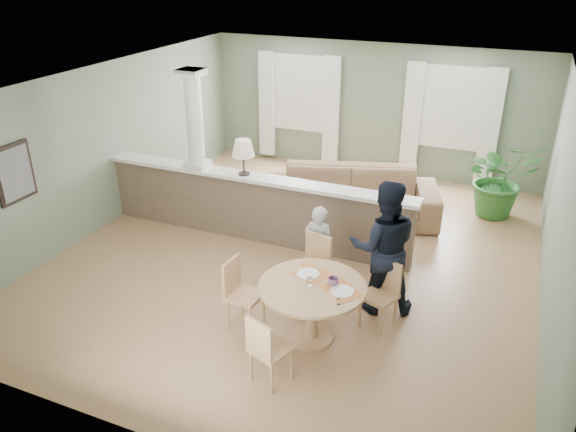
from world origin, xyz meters
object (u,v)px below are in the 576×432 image
at_px(chair_side, 240,290).
at_px(child_person, 319,247).
at_px(chair_far_boy, 313,266).
at_px(chair_near, 266,348).
at_px(man_person, 383,247).
at_px(houseplant, 500,179).
at_px(dining_table, 313,296).
at_px(sofa, 350,196).
at_px(chair_far_man, 382,290).

height_order(chair_side, child_person, child_person).
height_order(chair_far_boy, chair_near, chair_far_boy).
distance_m(child_person, man_person, 0.99).
bearing_deg(chair_near, houseplant, -89.59).
height_order(dining_table, chair_near, dining_table).
relative_size(sofa, houseplant, 2.19).
distance_m(houseplant, chair_near, 5.92).
bearing_deg(chair_near, man_person, -92.25).
distance_m(dining_table, chair_near, 0.95).
bearing_deg(child_person, chair_far_boy, 103.69).
bearing_deg(chair_far_man, man_person, 128.45).
height_order(dining_table, chair_far_man, dining_table).
xyz_separation_m(chair_far_boy, chair_side, (-0.65, -0.87, -0.03)).
relative_size(sofa, dining_table, 2.37).
height_order(sofa, chair_far_boy, chair_far_boy).
distance_m(dining_table, chair_far_man, 0.96).
bearing_deg(houseplant, sofa, -153.30).
bearing_deg(chair_far_man, houseplant, 95.69).
bearing_deg(chair_far_man, sofa, 135.64).
distance_m(sofa, houseplant, 2.67).
relative_size(houseplant, chair_side, 1.53).
bearing_deg(child_person, chair_far_man, 161.18).
distance_m(chair_far_boy, chair_near, 1.75).
xyz_separation_m(houseplant, chair_far_boy, (-2.08, -3.84, -0.17)).
bearing_deg(chair_side, sofa, -1.31).
height_order(sofa, chair_near, sofa).
relative_size(sofa, chair_near, 3.49).
bearing_deg(chair_side, child_person, -22.37).
height_order(houseplant, chair_far_man, houseplant).
height_order(chair_far_man, man_person, man_person).
bearing_deg(child_person, dining_table, 113.46).
xyz_separation_m(houseplant, dining_table, (-1.77, -4.66, -0.08)).
bearing_deg(sofa, chair_side, -112.71).
bearing_deg(chair_near, child_person, -65.81).
relative_size(chair_far_man, man_person, 0.48).
bearing_deg(dining_table, chair_far_man, 43.84).
distance_m(chair_far_man, man_person, 0.55).
bearing_deg(chair_near, dining_table, -81.49).
distance_m(chair_near, man_person, 2.09).
distance_m(chair_far_boy, chair_side, 1.08).
relative_size(houseplant, man_person, 0.76).
bearing_deg(chair_far_man, chair_side, -135.60).
xyz_separation_m(sofa, man_person, (1.19, -2.48, 0.47)).
bearing_deg(chair_far_boy, sofa, 112.35).
relative_size(chair_far_man, chair_near, 1.00).
bearing_deg(chair_far_boy, houseplant, 77.44).
xyz_separation_m(houseplant, man_person, (-1.19, -3.68, 0.22)).
bearing_deg(man_person, dining_table, 40.55).
relative_size(chair_far_boy, chair_side, 1.05).
xyz_separation_m(chair_side, man_person, (1.53, 1.03, 0.41)).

